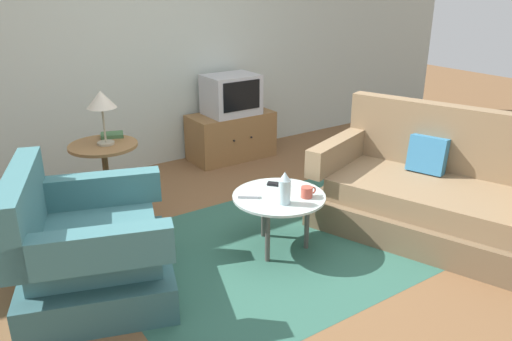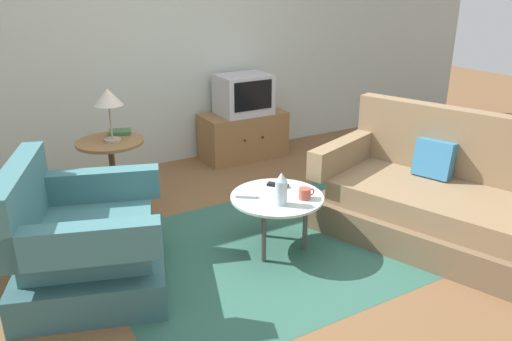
{
  "view_description": "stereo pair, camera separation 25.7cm",
  "coord_description": "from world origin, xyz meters",
  "views": [
    {
      "loc": [
        -1.95,
        -2.62,
        1.92
      ],
      "look_at": [
        0.04,
        0.3,
        0.55
      ],
      "focal_mm": 35.27,
      "sensor_mm": 36.0,
      "label": 1
    },
    {
      "loc": [
        -1.73,
        -2.76,
        1.92
      ],
      "look_at": [
        0.04,
        0.3,
        0.55
      ],
      "focal_mm": 35.27,
      "sensor_mm": 36.0,
      "label": 2
    }
  ],
  "objects": [
    {
      "name": "book",
      "position": [
        -0.65,
        1.46,
        0.65
      ],
      "size": [
        0.22,
        0.19,
        0.03
      ],
      "rotation": [
        0.0,
        0.0,
        -0.32
      ],
      "color": "#3D663D",
      "rests_on": "side_table"
    },
    {
      "name": "vase",
      "position": [
        0.02,
        -0.09,
        0.54
      ],
      "size": [
        0.08,
        0.08,
        0.24
      ],
      "color": "silver",
      "rests_on": "coffee_table"
    },
    {
      "name": "mug",
      "position": [
        0.22,
        -0.09,
        0.47
      ],
      "size": [
        0.13,
        0.09,
        0.08
      ],
      "color": "#B74C3D",
      "rests_on": "coffee_table"
    },
    {
      "name": "side_table",
      "position": [
        -0.78,
        1.31,
        0.46
      ],
      "size": [
        0.56,
        0.56,
        0.64
      ],
      "color": "olive",
      "rests_on": "ground"
    },
    {
      "name": "television",
      "position": [
        0.85,
        1.96,
        0.72
      ],
      "size": [
        0.56,
        0.43,
        0.43
      ],
      "color": "#B7B7BC",
      "rests_on": "tv_stand"
    },
    {
      "name": "armchair",
      "position": [
        -1.26,
        0.28,
        0.29
      ],
      "size": [
        1.18,
        1.24,
        0.86
      ],
      "rotation": [
        0.0,
        0.0,
        -1.9
      ],
      "color": "#325C60",
      "rests_on": "ground"
    },
    {
      "name": "coffee_table",
      "position": [
        0.07,
        0.05,
        0.39
      ],
      "size": [
        0.68,
        0.68,
        0.43
      ],
      "color": "#B2C6C1",
      "rests_on": "ground"
    },
    {
      "name": "tv_remote_dark",
      "position": [
        0.17,
        0.2,
        0.44
      ],
      "size": [
        0.14,
        0.16,
        0.02
      ],
      "rotation": [
        0.0,
        0.0,
        5.41
      ],
      "color": "black",
      "rests_on": "coffee_table"
    },
    {
      "name": "table_lamp",
      "position": [
        -0.76,
        1.29,
        0.99
      ],
      "size": [
        0.24,
        0.24,
        0.44
      ],
      "color": "#9E937A",
      "rests_on": "side_table"
    },
    {
      "name": "tv_stand",
      "position": [
        0.85,
        1.97,
        0.25
      ],
      "size": [
        0.93,
        0.49,
        0.51
      ],
      "color": "olive",
      "rests_on": "ground"
    },
    {
      "name": "tv_remote_silver",
      "position": [
        -0.13,
        0.14,
        0.44
      ],
      "size": [
        0.15,
        0.13,
        0.02
      ],
      "rotation": [
        0.0,
        0.0,
        5.63
      ],
      "color": "#B2B2B7",
      "rests_on": "coffee_table"
    },
    {
      "name": "area_rug",
      "position": [
        0.07,
        0.05,
        0.0
      ],
      "size": [
        2.46,
        1.83,
        0.0
      ],
      "primitive_type": "cube",
      "color": "#2D5B4C",
      "rests_on": "ground"
    },
    {
      "name": "ground_plane",
      "position": [
        0.0,
        0.0,
        0.0
      ],
      "size": [
        16.0,
        16.0,
        0.0
      ],
      "primitive_type": "plane",
      "color": "brown"
    },
    {
      "name": "couch",
      "position": [
        1.24,
        -0.41,
        0.31
      ],
      "size": [
        1.45,
        1.93,
        0.96
      ],
      "rotation": [
        0.0,
        0.0,
        1.91
      ],
      "color": "brown",
      "rests_on": "ground"
    },
    {
      "name": "back_wall",
      "position": [
        0.0,
        2.31,
        1.35
      ],
      "size": [
        9.0,
        0.12,
        2.7
      ],
      "primitive_type": "cube",
      "color": "#B2BCB2",
      "rests_on": "ground"
    }
  ]
}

